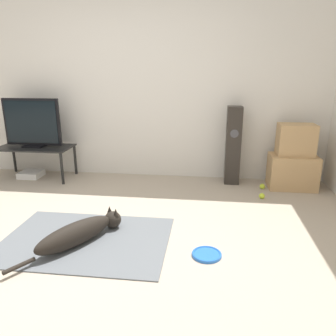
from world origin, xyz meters
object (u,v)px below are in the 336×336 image
tennis_ball_by_boxes (262,196)px  frisbee (207,254)px  floor_speaker (233,146)px  cardboard_box_upper (296,140)px  game_console (31,174)px  tennis_ball_near_speaker (262,186)px  tv (32,123)px  tv_stand (35,150)px  dog (80,232)px  cardboard_box_lower (292,172)px

tennis_ball_by_boxes → frisbee: bearing=-115.5°
floor_speaker → cardboard_box_upper: bearing=-6.3°
game_console → cardboard_box_upper: bearing=0.3°
frisbee → tennis_ball_near_speaker: tennis_ball_near_speaker is taller
cardboard_box_upper → tv: 3.42m
tv_stand → cardboard_box_upper: bearing=0.4°
dog → cardboard_box_lower: size_ratio=1.66×
frisbee → cardboard_box_lower: bearing=58.9°
dog → cardboard_box_lower: (2.14, 1.68, 0.10)m
cardboard_box_lower → floor_speaker: size_ratio=0.57×
cardboard_box_upper → tv_stand: bearing=-179.6°
frisbee → game_console: 3.03m
game_console → tennis_ball_by_boxes: bearing=-7.9°
tv_stand → tv: bearing=90.0°
tv → tennis_ball_near_speaker: 3.13m
frisbee → cardboard_box_lower: 2.05m
cardboard_box_lower → tennis_ball_by_boxes: bearing=-134.6°
dog → tv: (-1.28, 1.68, 0.65)m
floor_speaker → tv: bearing=-177.7°
game_console → dog: bearing=-50.5°
cardboard_box_upper → tennis_ball_by_boxes: bearing=-133.7°
cardboard_box_upper → game_console: size_ratio=1.52×
cardboard_box_lower → tv_stand: size_ratio=0.58×
cardboard_box_upper → tv_stand: cardboard_box_upper is taller
floor_speaker → tv_stand: 2.67m
tv → cardboard_box_lower: bearing=0.1°
game_console → tennis_ball_near_speaker: bearing=-1.7°
frisbee → tennis_ball_near_speaker: (0.68, 1.65, 0.02)m
dog → game_console: (-1.39, 1.68, -0.07)m
tv_stand → game_console: bearing=176.6°
tennis_ball_by_boxes → game_console: size_ratio=0.23×
dog → tv_stand: 2.13m
tennis_ball_near_speaker → floor_speaker: bearing=152.4°
frisbee → floor_speaker: size_ratio=0.24×
frisbee → tennis_ball_near_speaker: bearing=67.5°
cardboard_box_upper → tv: size_ratio=0.57×
tv → floor_speaker: bearing=2.3°
tennis_ball_near_speaker → game_console: (-3.16, 0.09, 0.01)m
frisbee → game_console: bearing=144.8°
cardboard_box_upper → tennis_ball_by_boxes: cardboard_box_upper is taller
cardboard_box_upper → game_console: (-3.53, -0.02, -0.58)m
dog → tennis_ball_by_boxes: size_ratio=14.54×
tennis_ball_by_boxes → tennis_ball_near_speaker: (0.06, 0.33, 0.00)m
tennis_ball_near_speaker → tv: bearing=178.3°
tv_stand → game_console: tv_stand is taller
cardboard_box_lower → tv_stand: tv_stand is taller
cardboard_box_lower → game_console: (-3.52, -0.00, -0.17)m
tv_stand → frisbee: bearing=-36.3°
cardboard_box_lower → cardboard_box_upper: (0.01, 0.02, 0.41)m
cardboard_box_lower → game_console: 3.53m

